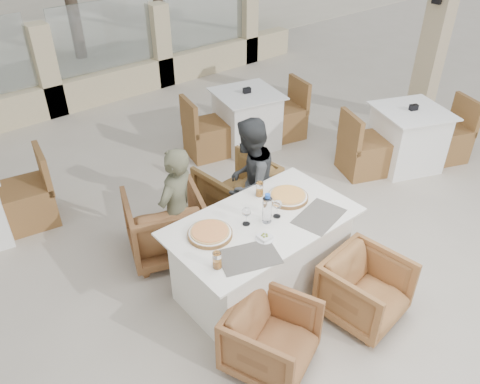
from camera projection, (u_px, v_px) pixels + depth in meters
ground at (255, 280)px, 4.39m from camera, size 80.00×80.00×0.00m
perimeter_wall_far at (45, 65)px, 6.99m from camera, size 10.00×0.34×1.60m
lantern_pillar at (431, 56)px, 6.69m from camera, size 0.34×0.34×2.00m
dining_table at (262, 255)px, 4.09m from camera, size 1.60×0.90×0.77m
placemat_near_left at (249, 257)px, 3.50m from camera, size 0.53×0.44×0.00m
placemat_near_right at (319, 216)px, 3.92m from camera, size 0.51×0.39×0.00m
pizza_left at (210, 233)px, 3.70m from camera, size 0.41×0.41×0.05m
pizza_right at (288, 196)px, 4.13m from camera, size 0.44×0.44×0.05m
water_bottle at (267, 208)px, 3.79m from camera, size 0.10×0.10×0.27m
wine_glass_centre at (246, 215)px, 3.79m from camera, size 0.09×0.09×0.18m
wine_glass_near at (277, 208)px, 3.87m from camera, size 0.08×0.08×0.18m
beer_glass_left at (217, 260)px, 3.38m from camera, size 0.09×0.09×0.13m
beer_glass_right at (260, 189)px, 4.14m from camera, size 0.08×0.08×0.13m
olive_dish at (265, 237)px, 3.67m from camera, size 0.13×0.13×0.04m
armchair_far_left at (165, 224)px, 4.54m from camera, size 0.92×0.93×0.67m
armchair_far_right at (237, 191)px, 5.03m from camera, size 0.76×0.78×0.66m
armchair_near_left at (271, 338)px, 3.49m from camera, size 0.79×0.80×0.56m
armchair_near_right at (365, 290)px, 3.89m from camera, size 0.68×0.69×0.57m
diner_left at (177, 211)px, 4.23m from camera, size 0.54×0.46×1.26m
diner_right at (249, 182)px, 4.55m from camera, size 0.79×0.71×1.33m
bg_table_b at (247, 120)px, 6.38m from camera, size 1.78×1.16×0.77m
bg_table_c at (407, 138)px, 5.92m from camera, size 1.83×1.39×0.77m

